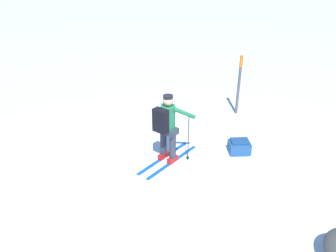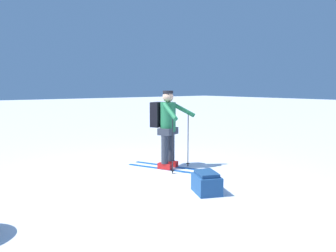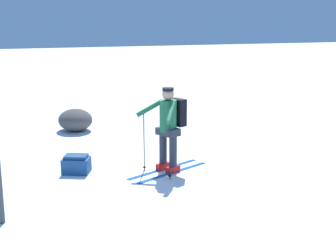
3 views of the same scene
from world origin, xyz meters
The scene contains 4 objects.
ground_plane centered at (0.00, 0.00, 0.00)m, with size 80.00×80.00×0.00m, color white.
skier centered at (-0.77, -0.41, 0.95)m, with size 1.14×1.79×1.65m.
dropped_backpack centered at (-0.28, 1.31, 0.17)m, with size 0.55×0.62×0.36m.
rock_boulder centered at (3.25, 0.76, 0.29)m, with size 1.05×0.89×0.58m, color #474442.
Camera 3 is at (-8.97, 2.61, 2.91)m, focal length 50.00 mm.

